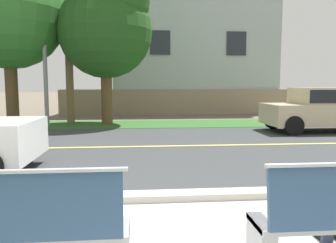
# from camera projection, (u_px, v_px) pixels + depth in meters

# --- Properties ---
(ground_plane) EXTENTS (140.00, 140.00, 0.00)m
(ground_plane) POSITION_uv_depth(u_px,v_px,m) (154.00, 138.00, 10.31)
(ground_plane) COLOR #665B4C
(curb_edge) EXTENTS (44.00, 0.30, 0.11)m
(curb_edge) POSITION_uv_depth(u_px,v_px,m) (172.00, 196.00, 4.71)
(curb_edge) COLOR #ADA89E
(curb_edge) RESTS_ON ground_plane
(street_asphalt) EXTENTS (52.00, 8.00, 0.01)m
(street_asphalt) POSITION_uv_depth(u_px,v_px,m) (156.00, 146.00, 8.83)
(street_asphalt) COLOR #383A3D
(street_asphalt) RESTS_ON ground_plane
(road_centre_line) EXTENTS (48.00, 0.14, 0.01)m
(road_centre_line) POSITION_uv_depth(u_px,v_px,m) (156.00, 146.00, 8.83)
(road_centre_line) COLOR #E0CC4C
(road_centre_line) RESTS_ON ground_plane
(far_verge_grass) EXTENTS (48.00, 2.80, 0.02)m
(far_verge_grass) POSITION_uv_depth(u_px,v_px,m) (150.00, 124.00, 13.90)
(far_verge_grass) COLOR #2D6026
(far_verge_grass) RESTS_ON ground_plane
(bench_left) EXTENTS (2.05, 0.48, 1.01)m
(bench_left) POSITION_uv_depth(u_px,v_px,m) (0.00, 232.00, 2.63)
(bench_left) COLOR #9EA0A8
(bench_left) RESTS_ON ground_plane
(car_beige_far) EXTENTS (4.30, 1.86, 1.54)m
(car_beige_far) POSITION_uv_depth(u_px,v_px,m) (327.00, 107.00, 11.65)
(car_beige_far) COLOR #C6B793
(car_beige_far) RESTS_ON ground_plane
(streetlamp) EXTENTS (0.24, 2.10, 6.93)m
(streetlamp) POSITION_uv_depth(u_px,v_px,m) (45.00, 25.00, 12.91)
(streetlamp) COLOR gray
(streetlamp) RESTS_ON ground_plane
(shade_tree_far_left) EXTENTS (4.55, 4.55, 7.50)m
(shade_tree_far_left) POSITION_uv_depth(u_px,v_px,m) (10.00, 3.00, 13.09)
(shade_tree_far_left) COLOR brown
(shade_tree_far_left) RESTS_ON ground_plane
(shade_tree_left) EXTENTS (3.82, 3.82, 6.30)m
(shade_tree_left) POSITION_uv_depth(u_px,v_px,m) (108.00, 24.00, 13.40)
(shade_tree_left) COLOR brown
(shade_tree_left) RESTS_ON ground_plane
(garden_wall) EXTENTS (13.00, 0.36, 1.40)m
(garden_wall) POSITION_uv_depth(u_px,v_px,m) (178.00, 102.00, 18.43)
(garden_wall) COLOR gray
(garden_wall) RESTS_ON ground_plane
(house_across_street) EXTENTS (10.18, 6.91, 7.74)m
(house_across_street) POSITION_uv_depth(u_px,v_px,m) (190.00, 50.00, 21.34)
(house_across_street) COLOR #A3ADB2
(house_across_street) RESTS_ON ground_plane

